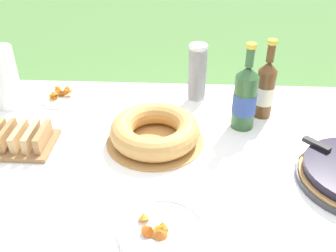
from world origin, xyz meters
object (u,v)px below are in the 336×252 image
Objects in this scene: cider_bottle_amber at (265,89)px; bread_board at (15,140)px; cup_stack at (198,74)px; paper_towel_roll at (4,77)px; bundt_cake at (155,131)px; snack_plate_right at (162,231)px; snack_plate_far at (60,95)px; cider_bottle_green at (245,98)px.

cider_bottle_amber is 1.16× the size of bread_board.
paper_towel_roll is at bearing -174.09° from cup_stack.
bundt_cake is 1.30× the size of bread_board.
snack_plate_far is (-0.47, 0.70, 0.00)m from snack_plate_right.
bread_board is (-0.78, -0.17, -0.09)m from cider_bottle_green.
cider_bottle_green reaches higher than bundt_cake.
cider_bottle_amber is 0.91m from bread_board.
paper_towel_roll is (-0.76, -0.08, 0.00)m from cup_stack.
bread_board is at bearing -167.87° from cider_bottle_green.
bundt_cake reaches higher than bread_board.
cider_bottle_amber is at bearing -6.57° from snack_plate_far.
cup_stack is at bearing 82.04° from snack_plate_right.
cider_bottle_green is at bearing -49.51° from cup_stack.
snack_plate_far is at bearing -178.82° from cup_stack.
paper_towel_roll is at bearing 115.85° from bread_board.
cup_stack reaches higher than bread_board.
cider_bottle_amber reaches higher than snack_plate_far.
snack_plate_far reaches higher than snack_plate_right.
bundt_cake is 0.35m from cup_stack.
paper_towel_roll is (-0.61, 0.23, 0.08)m from bundt_cake.
cider_bottle_amber is at bearing 26.48° from bundt_cake.
cider_bottle_amber reaches higher than paper_towel_roll.
paper_towel_roll is (-0.66, 0.64, 0.11)m from snack_plate_right.
snack_plate_far is at bearing 123.80° from snack_plate_right.
cider_bottle_amber is at bearing 60.25° from snack_plate_right.
paper_towel_roll is at bearing 178.43° from cider_bottle_amber.
bread_board is (-0.62, -0.36, -0.09)m from cup_stack.
bread_board is (-0.52, 0.36, 0.02)m from snack_plate_right.
cider_bottle_amber is (0.25, -0.11, -0.01)m from cup_stack.
cup_stack is at bearing 130.49° from cider_bottle_green.
cider_bottle_green is 0.76m from snack_plate_far.
cider_bottle_green is at bearing -13.66° from snack_plate_far.
bundt_cake is 1.40× the size of cup_stack.
paper_towel_roll reaches higher than bread_board.
snack_plate_right is 0.92m from paper_towel_roll.
snack_plate_right is (0.05, -0.41, -0.03)m from bundt_cake.
paper_towel_roll is at bearing 159.63° from bundt_cake.
cider_bottle_green reaches higher than bread_board.
cup_stack is 0.27m from cider_bottle_amber.
cup_stack is 0.73m from snack_plate_right.
bread_board is at bearing -173.45° from bundt_cake.
cup_stack is at bearing 1.18° from snack_plate_far.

